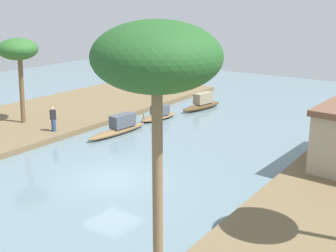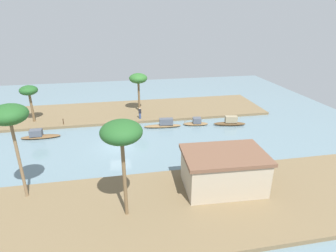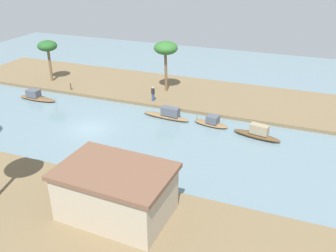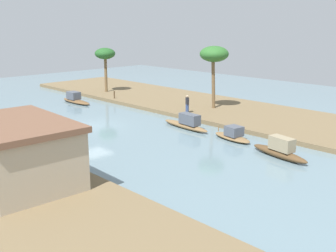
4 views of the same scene
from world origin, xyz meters
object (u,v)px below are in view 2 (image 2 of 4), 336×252
(sampan_upstream_small, at_px, (164,124))
(palm_tree_right_tall, at_px, (121,134))
(sampan_downstream_large, at_px, (196,122))
(sampan_open_hull, at_px, (39,135))
(palm_tree_left_far, at_px, (29,91))
(mooring_post, at_px, (63,122))
(riverside_building, at_px, (223,170))
(palm_tree_left_near, at_px, (138,79))
(person_on_near_bank, at_px, (140,114))
(sampan_near_left_bank, at_px, (230,122))
(palm_tree_right_short, at_px, (9,116))

(sampan_upstream_small, bearing_deg, palm_tree_right_tall, 75.96)
(sampan_downstream_large, relative_size, sampan_open_hull, 0.76)
(sampan_open_hull, xyz_separation_m, palm_tree_left_far, (1.91, -5.60, 4.47))
(sampan_open_hull, distance_m, sampan_upstream_small, 16.50)
(sampan_open_hull, distance_m, palm_tree_left_far, 7.42)
(mooring_post, relative_size, riverside_building, 0.11)
(sampan_downstream_large, xyz_separation_m, sampan_upstream_small, (4.74, 0.06, 0.10))
(mooring_post, xyz_separation_m, palm_tree_right_tall, (-7.90, 20.72, 6.37))
(sampan_open_hull, relative_size, sampan_upstream_small, 0.92)
(sampan_upstream_small, height_order, palm_tree_left_near, palm_tree_left_near)
(sampan_upstream_small, bearing_deg, person_on_near_bank, -41.99)
(sampan_upstream_small, distance_m, riverside_building, 16.09)
(palm_tree_right_tall, bearing_deg, sampan_upstream_small, -108.88)
(palm_tree_right_tall, bearing_deg, mooring_post, -69.14)
(palm_tree_left_near, relative_size, palm_tree_right_tall, 0.79)
(mooring_post, distance_m, palm_tree_left_near, 12.74)
(palm_tree_left_far, height_order, palm_tree_right_tall, palm_tree_right_tall)
(sampan_near_left_bank, distance_m, mooring_post, 23.81)
(palm_tree_left_far, bearing_deg, riverside_building, 135.24)
(palm_tree_left_near, bearing_deg, sampan_downstream_large, 138.57)
(sampan_near_left_bank, bearing_deg, palm_tree_right_short, 39.26)
(sampan_downstream_large, distance_m, sampan_upstream_small, 4.74)
(sampan_downstream_large, distance_m, palm_tree_right_short, 24.84)
(sampan_upstream_small, xyz_separation_m, mooring_post, (13.99, -2.90, 0.31))
(mooring_post, distance_m, riverside_building, 25.01)
(palm_tree_left_near, distance_m, palm_tree_right_tall, 24.83)
(palm_tree_right_tall, height_order, riverside_building, palm_tree_right_tall)
(sampan_upstream_small, height_order, palm_tree_left_far, palm_tree_left_far)
(sampan_downstream_large, relative_size, palm_tree_left_far, 0.70)
(sampan_near_left_bank, distance_m, palm_tree_right_short, 28.08)
(palm_tree_left_far, bearing_deg, palm_tree_right_short, 101.88)
(person_on_near_bank, distance_m, palm_tree_right_tall, 22.13)
(palm_tree_right_short, bearing_deg, palm_tree_left_far, -78.12)
(sampan_downstream_large, height_order, sampan_near_left_bank, sampan_near_left_bank)
(sampan_open_hull, xyz_separation_m, mooring_post, (-2.50, -3.51, 0.39))
(sampan_near_left_bank, distance_m, riverside_building, 16.35)
(sampan_downstream_large, xyz_separation_m, palm_tree_right_short, (19.14, 14.05, 7.28))
(riverside_building, bearing_deg, mooring_post, -45.83)
(mooring_post, relative_size, palm_tree_right_short, 0.10)
(sampan_open_hull, bearing_deg, palm_tree_right_short, 98.48)
(sampan_downstream_large, height_order, mooring_post, mooring_post)
(sampan_upstream_small, xyz_separation_m, palm_tree_left_far, (18.40, -4.99, 4.39))
(sampan_upstream_small, relative_size, palm_tree_left_far, 1.00)
(person_on_near_bank, bearing_deg, riverside_building, -52.42)
(palm_tree_left_far, bearing_deg, sampan_near_left_bank, 167.74)
(person_on_near_bank, height_order, riverside_building, riverside_building)
(sampan_upstream_small, xyz_separation_m, palm_tree_left_near, (2.84, -6.75, 5.12))
(palm_tree_right_short, bearing_deg, palm_tree_right_tall, 155.27)
(sampan_open_hull, relative_size, person_on_near_bank, 2.87)
(palm_tree_right_tall, bearing_deg, person_on_near_bank, -98.17)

